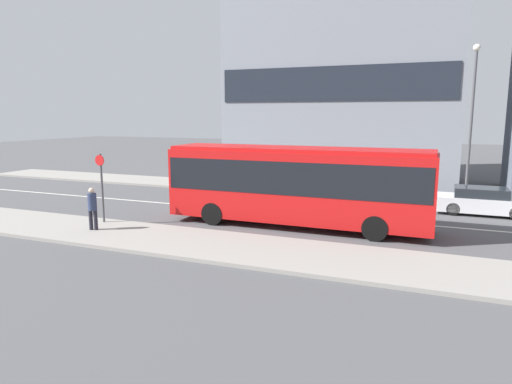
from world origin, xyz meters
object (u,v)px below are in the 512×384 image
object	(u,v)px
city_bus	(297,181)
bus_stop_sign	(102,183)
pedestrian_near_stop	(92,206)
parked_car_0	(482,202)
street_lamp	(472,109)

from	to	relation	value
city_bus	bus_stop_sign	world-z (taller)	city_bus
city_bus	pedestrian_near_stop	distance (m)	8.23
city_bus	parked_car_0	distance (m)	9.31
parked_car_0	city_bus	bearing A→B (deg)	-143.52
city_bus	bus_stop_sign	size ratio (longest dim) A/B	3.76
pedestrian_near_stop	bus_stop_sign	bearing A→B (deg)	98.69
parked_car_0	pedestrian_near_stop	size ratio (longest dim) A/B	2.48
city_bus	parked_car_0	size ratio (longest dim) A/B	2.61
parked_car_0	bus_stop_sign	distance (m)	17.24
parked_car_0	bus_stop_sign	bearing A→B (deg)	-150.96
parked_car_0	street_lamp	xyz separation A→B (m)	(-0.62, 2.37, 4.28)
pedestrian_near_stop	bus_stop_sign	distance (m)	1.51
street_lamp	city_bus	bearing A→B (deg)	-130.87
pedestrian_near_stop	bus_stop_sign	xyz separation A→B (m)	(-0.53, 1.22, 0.73)
pedestrian_near_stop	street_lamp	xyz separation A→B (m)	(13.89, 11.93, 3.80)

